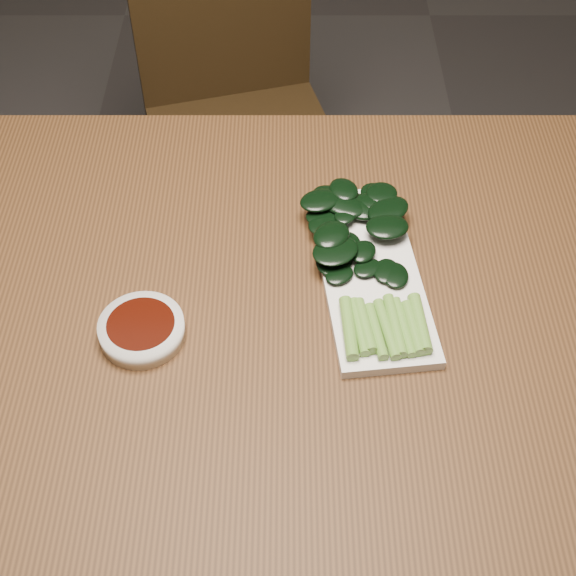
{
  "coord_description": "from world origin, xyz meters",
  "views": [
    {
      "loc": [
        0.04,
        -0.66,
        1.54
      ],
      "look_at": [
        0.04,
        0.02,
        0.76
      ],
      "focal_mm": 50.0,
      "sensor_mm": 36.0,
      "label": 1
    }
  ],
  "objects": [
    {
      "name": "chair_far",
      "position": [
        -0.07,
        0.79,
        0.49
      ],
      "size": [
        0.47,
        0.47,
        0.89
      ],
      "rotation": [
        0.0,
        0.0,
        0.27
      ],
      "color": "black",
      "rests_on": "ground"
    },
    {
      "name": "table",
      "position": [
        0.0,
        0.0,
        0.68
      ],
      "size": [
        1.4,
        0.8,
        0.75
      ],
      "color": "#472A14",
      "rests_on": "ground"
    },
    {
      "name": "gai_lan",
      "position": [
        0.13,
        0.08,
        0.78
      ],
      "size": [
        0.17,
        0.31,
        0.03
      ],
      "color": "#629633",
      "rests_on": "serving_plate"
    },
    {
      "name": "sauce_bowl",
      "position": [
        -0.14,
        -0.05,
        0.76
      ],
      "size": [
        0.11,
        0.11,
        0.03
      ],
      "color": "white",
      "rests_on": "table"
    },
    {
      "name": "serving_plate",
      "position": [
        0.15,
        0.05,
        0.76
      ],
      "size": [
        0.16,
        0.33,
        0.01
      ],
      "rotation": [
        0.0,
        0.0,
        0.12
      ],
      "color": "white",
      "rests_on": "table"
    },
    {
      "name": "ground",
      "position": [
        0.0,
        0.0,
        0.0
      ],
      "size": [
        6.0,
        6.0,
        0.0
      ],
      "primitive_type": "plane",
      "color": "#322F2F",
      "rests_on": "ground"
    }
  ]
}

